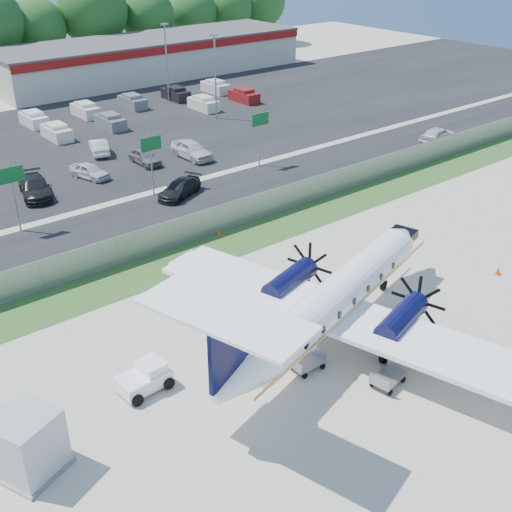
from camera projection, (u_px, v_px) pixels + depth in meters
ground at (326, 334)px, 34.48m from camera, size 170.00×170.00×0.00m
grass_verge at (200, 254)px, 42.76m from camera, size 170.00×4.00×0.02m
access_road at (147, 220)px, 47.59m from camera, size 170.00×8.00×0.02m
parking_lot at (37, 150)px, 62.09m from camera, size 170.00×32.00×0.02m
perimeter_fence at (183, 230)px, 43.68m from camera, size 120.00×0.06×1.99m
building_east at (152, 57)px, 90.45m from camera, size 44.40×12.40×5.24m
sign_left at (12, 184)px, 44.19m from camera, size 1.80×0.26×5.00m
sign_mid at (151, 152)px, 50.28m from camera, size 1.80×0.26×5.00m
sign_right at (260, 127)px, 56.37m from camera, size 1.80×0.26×5.00m
light_pole_ne at (215, 71)px, 69.36m from camera, size 0.90×0.35×9.09m
light_pole_se at (166, 57)px, 76.26m from camera, size 0.90×0.35×9.09m
aircraft at (333, 300)px, 32.86m from camera, size 20.94×20.45×6.40m
pushback_tug at (145, 377)px, 30.25m from camera, size 2.56×1.91×1.33m
baggage_cart_near at (388, 377)px, 30.57m from camera, size 1.96×1.39×0.94m
baggage_cart_far at (308, 362)px, 31.63m from camera, size 1.72×1.06×0.90m
service_container at (27, 446)px, 25.43m from camera, size 3.23×3.23×2.74m
cone_nose at (498, 271)px, 40.19m from camera, size 0.36×0.36×0.51m
cone_starboard_wing at (219, 232)px, 45.20m from camera, size 0.33×0.33×0.47m
road_car_mid at (180, 196)px, 51.72m from camera, size 4.90×3.60×1.32m
road_car_east at (437, 142)px, 64.19m from camera, size 4.67×2.17×1.55m
parked_car_b at (36, 196)px, 51.66m from camera, size 3.31×5.65×1.54m
parked_car_c at (91, 178)px, 55.28m from camera, size 2.63×4.12×1.31m
parked_car_d at (145, 164)px, 58.53m from camera, size 1.67×4.06×1.38m
parked_car_e at (192, 158)px, 59.91m from camera, size 2.05×4.91×1.66m
parked_car_g at (100, 154)px, 61.10m from camera, size 2.73×4.46×1.39m
far_parking_rows at (18, 138)px, 65.55m from camera, size 56.00×10.00×1.60m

